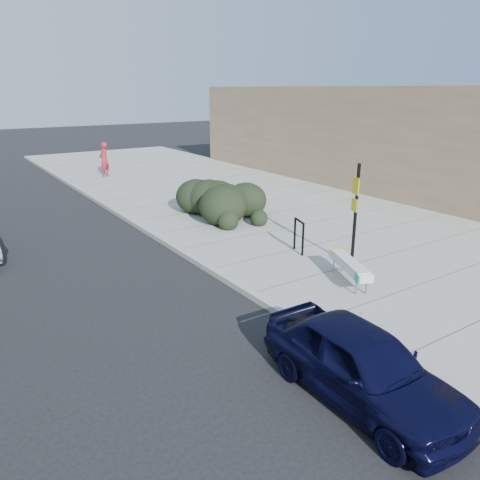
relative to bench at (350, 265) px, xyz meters
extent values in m
plane|color=black|center=(-2.50, 0.84, -0.63)|extent=(120.00, 120.00, 0.00)
cube|color=gray|center=(3.10, 5.84, -0.55)|extent=(11.20, 50.00, 0.15)
cube|color=#9E9E99|center=(-2.50, 5.84, -0.54)|extent=(0.22, 50.00, 0.17)
cube|color=brown|center=(11.50, 3.84, 2.02)|extent=(6.00, 36.00, 5.00)
cylinder|color=gray|center=(-0.42, -0.65, -0.29)|extent=(0.05, 0.05, 0.38)
cylinder|color=gray|center=(-0.17, -0.75, -0.29)|extent=(0.05, 0.05, 0.38)
cylinder|color=gray|center=(0.18, 0.75, -0.29)|extent=(0.05, 0.05, 0.38)
cylinder|color=gray|center=(0.42, 0.65, -0.29)|extent=(0.05, 0.05, 0.38)
cylinder|color=gray|center=(-0.12, 0.05, -0.13)|extent=(0.63, 1.41, 0.03)
cylinder|color=gray|center=(0.12, -0.05, -0.13)|extent=(0.63, 1.41, 0.03)
cube|color=#B2B2B2|center=(0.00, 0.00, 0.01)|extent=(1.15, 2.00, 0.21)
cube|color=yellow|center=(0.31, 0.73, 0.12)|extent=(0.53, 0.53, 0.02)
cube|color=teal|center=(-0.53, -0.76, 0.01)|extent=(0.14, 0.23, 0.19)
cylinder|color=black|center=(0.36, 2.27, 0.03)|extent=(0.07, 0.07, 1.01)
cylinder|color=black|center=(0.56, 2.89, 0.03)|extent=(0.07, 0.07, 1.01)
cylinder|color=black|center=(0.46, 2.58, 0.53)|extent=(0.27, 0.64, 0.07)
cube|color=black|center=(1.00, 0.84, 1.00)|extent=(0.09, 0.09, 2.96)
cube|color=yellow|center=(0.95, 0.86, 1.85)|extent=(0.13, 0.33, 0.48)
cube|color=yellow|center=(0.95, 0.86, 1.32)|extent=(0.12, 0.31, 0.36)
ellipsoid|color=black|center=(0.99, 7.84, 0.35)|extent=(3.69, 4.95, 1.67)
imported|color=black|center=(-3.30, -3.43, 0.03)|extent=(1.64, 3.92, 1.33)
imported|color=maroon|center=(-0.22, 19.07, 0.49)|extent=(0.84, 0.81, 1.95)
camera|label=1|loc=(-8.74, -7.93, 4.41)|focal=35.00mm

